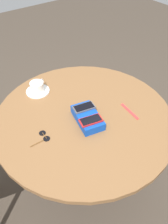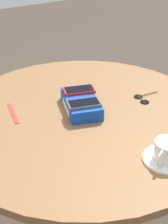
# 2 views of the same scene
# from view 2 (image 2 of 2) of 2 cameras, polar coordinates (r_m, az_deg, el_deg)

# --- Properties ---
(round_table) EXTENTS (1.08, 1.08, 0.71)m
(round_table) POSITION_cam_2_polar(r_m,az_deg,el_deg) (1.52, -0.00, -4.06)
(round_table) COLOR #2D2D2D
(round_table) RESTS_ON ground_plane
(phone_box) EXTENTS (0.24, 0.17, 0.05)m
(phone_box) POSITION_cam_2_polar(r_m,az_deg,el_deg) (1.50, -0.43, 1.29)
(phone_box) COLOR #0F42AD
(phone_box) RESTS_ON round_table
(phone_red) EXTENTS (0.09, 0.14, 0.01)m
(phone_red) POSITION_cam_2_polar(r_m,az_deg,el_deg) (1.53, -0.75, 3.36)
(phone_red) COLOR red
(phone_red) RESTS_ON phone_box
(phone_gray) EXTENTS (0.09, 0.14, 0.01)m
(phone_gray) POSITION_cam_2_polar(r_m,az_deg,el_deg) (1.43, 0.19, 1.31)
(phone_gray) COLOR #515156
(phone_gray) RESTS_ON phone_box
(saucer) EXTENTS (0.16, 0.16, 0.01)m
(saucer) POSITION_cam_2_polar(r_m,az_deg,el_deg) (1.27, 12.44, -7.01)
(saucer) COLOR white
(saucer) RESTS_ON round_table
(coffee_cup) EXTENTS (0.09, 0.12, 0.06)m
(coffee_cup) POSITION_cam_2_polar(r_m,az_deg,el_deg) (1.24, 12.59, -5.72)
(coffee_cup) COLOR white
(coffee_cup) RESTS_ON saucer
(lanyard_strap) EXTENTS (0.16, 0.03, 0.00)m
(lanyard_strap) POSITION_cam_2_polar(r_m,az_deg,el_deg) (1.51, -10.73, -0.18)
(lanyard_strap) COLOR red
(lanyard_strap) RESTS_ON round_table
(sunglasses) EXTENTS (0.09, 0.12, 0.01)m
(sunglasses) POSITION_cam_2_polar(r_m,az_deg,el_deg) (1.60, 8.90, 2.03)
(sunglasses) COLOR black
(sunglasses) RESTS_ON round_table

